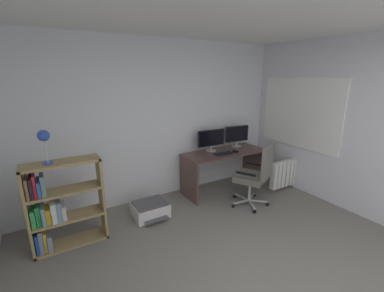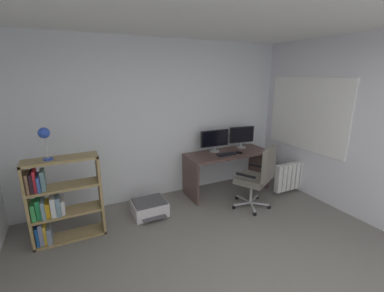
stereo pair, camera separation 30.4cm
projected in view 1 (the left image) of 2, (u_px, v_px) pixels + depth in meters
name	position (u px, v px, depth m)	size (l,w,h in m)	color
wall_back	(156.00, 122.00, 4.31)	(4.66, 0.10, 2.65)	silver
window_pane	(300.00, 113.00, 4.59)	(0.01, 1.51, 1.16)	white
window_frame	(299.00, 113.00, 4.59)	(0.02, 1.59, 1.24)	white
desk	(224.00, 162.00, 4.70)	(1.53, 0.61, 0.74)	brown
monitor_main	(211.00, 139.00, 4.63)	(0.55, 0.18, 0.39)	#B2B5B7
monitor_secondary	(237.00, 135.00, 4.93)	(0.49, 0.18, 0.40)	#B2B5B7
keyboard	(224.00, 154.00, 4.50)	(0.34, 0.13, 0.02)	black
computer_mouse	(236.00, 151.00, 4.61)	(0.06, 0.10, 0.03)	black
office_chair	(257.00, 173.00, 4.10)	(0.65, 0.68, 1.04)	#B7BABC
bookshelf	(58.00, 208.00, 3.11)	(0.86, 0.28, 1.11)	#987F4D
desk_lamp	(44.00, 138.00, 2.86)	(0.13, 0.13, 0.39)	#2949B8
printer	(150.00, 209.00, 3.91)	(0.51, 0.50, 0.23)	silver
radiator	(290.00, 172.00, 4.85)	(0.93, 0.10, 0.50)	white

